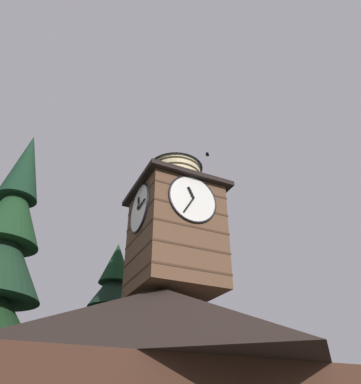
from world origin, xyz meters
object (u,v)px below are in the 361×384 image
object	(u,v)px
building_main	(159,375)
clock_tower	(175,224)
pine_tree_behind	(108,356)
flying_bird_high	(207,155)
moon	(228,339)

from	to	relation	value
building_main	clock_tower	world-z (taller)	clock_tower
building_main	pine_tree_behind	distance (m)	7.98
pine_tree_behind	flying_bird_high	size ratio (longest dim) A/B	24.21
flying_bird_high	clock_tower	bearing A→B (deg)	39.35
pine_tree_behind	moon	xyz separation A→B (m)	(-20.30, -18.56, 5.16)
moon	flying_bird_high	size ratio (longest dim) A/B	2.77
building_main	flying_bird_high	bearing A→B (deg)	-140.85
pine_tree_behind	flying_bird_high	xyz separation A→B (m)	(-5.41, 3.47, 14.28)
building_main	clock_tower	size ratio (longest dim) A/B	1.58
clock_tower	moon	size ratio (longest dim) A/B	6.03
pine_tree_behind	clock_tower	bearing A→B (deg)	98.33
building_main	pine_tree_behind	xyz separation A→B (m)	(0.06, -7.82, 1.57)
building_main	moon	size ratio (longest dim) A/B	9.52
building_main	clock_tower	xyz separation A→B (m)	(-0.97, -0.77, 7.26)
pine_tree_behind	moon	bearing A→B (deg)	-137.57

